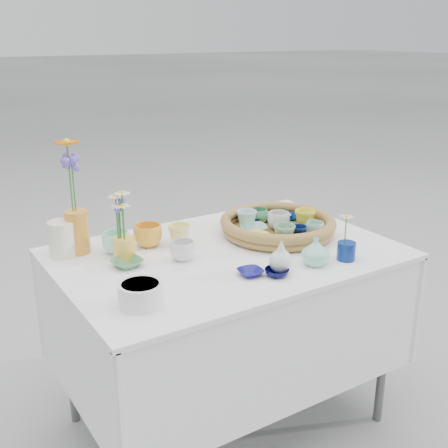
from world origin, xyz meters
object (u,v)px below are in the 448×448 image
display_table (227,419)px  wicker_tray (278,226)px  tall_vase_yellow (77,232)px  bud_vase_seafoam (316,251)px

display_table → wicker_tray: (0.28, 0.05, 0.80)m
wicker_tray → tall_vase_yellow: (-0.76, 0.24, 0.04)m
wicker_tray → bud_vase_seafoam: bearing=-104.2°
wicker_tray → tall_vase_yellow: bearing=162.3°
display_table → bud_vase_seafoam: (0.20, -0.28, 0.82)m
display_table → bud_vase_seafoam: size_ratio=12.08×
wicker_tray → tall_vase_yellow: 0.80m
display_table → tall_vase_yellow: bearing=148.5°
tall_vase_yellow → wicker_tray: bearing=-17.7°
tall_vase_yellow → display_table: bearing=-31.5°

